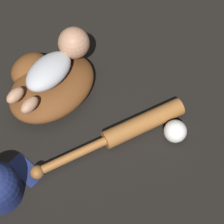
{
  "coord_description": "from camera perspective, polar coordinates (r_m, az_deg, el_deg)",
  "views": [
    {
      "loc": [
        -0.17,
        -0.75,
        1.14
      ],
      "look_at": [
        0.1,
        -0.15,
        0.08
      ],
      "focal_mm": 60.0,
      "sensor_mm": 36.0,
      "label": 1
    }
  ],
  "objects": [
    {
      "name": "ground_plane",
      "position": [
        1.38,
        -6.67,
        1.69
      ],
      "size": [
        6.0,
        6.0,
        0.0
      ],
      "primitive_type": "plane",
      "color": "black"
    },
    {
      "name": "baseball_glove",
      "position": [
        1.37,
        -9.66,
        4.27
      ],
      "size": [
        0.41,
        0.38,
        0.11
      ],
      "color": "brown",
      "rests_on": "ground"
    },
    {
      "name": "baseball_bat",
      "position": [
        1.27,
        2.47,
        -2.78
      ],
      "size": [
        0.56,
        0.08,
        0.06
      ],
      "color": "#9E602D",
      "rests_on": "ground"
    },
    {
      "name": "baby_figure",
      "position": [
        1.3,
        -8.21,
        7.75
      ],
      "size": [
        0.35,
        0.25,
        0.11
      ],
      "color": "#B2B2B7",
      "rests_on": "baseball_glove"
    },
    {
      "name": "baseball",
      "position": [
        1.28,
        9.62,
        -2.9
      ],
      "size": [
        0.08,
        0.08,
        0.08
      ],
      "color": "white",
      "rests_on": "ground"
    }
  ]
}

